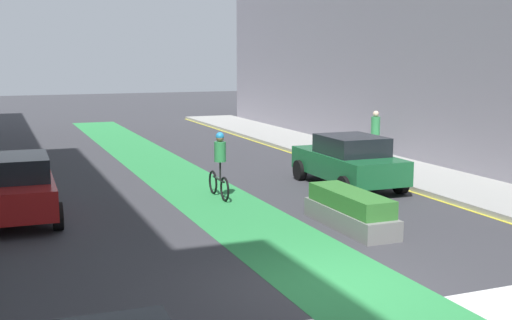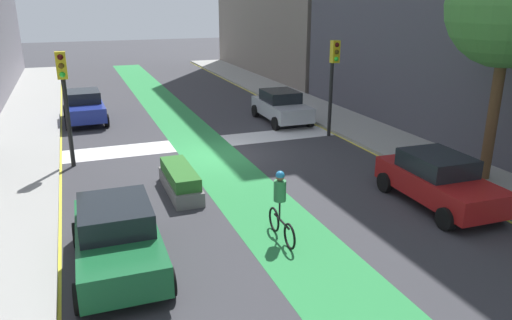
# 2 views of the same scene
# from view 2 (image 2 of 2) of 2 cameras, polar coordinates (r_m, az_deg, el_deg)

# --- Properties ---
(ground_plane) EXTENTS (120.00, 120.00, 0.00)m
(ground_plane) POSITION_cam_2_polar(r_m,az_deg,el_deg) (19.71, -4.35, 0.52)
(ground_plane) COLOR #38383D
(bike_lane_paint) EXTENTS (2.40, 60.00, 0.01)m
(bike_lane_paint) POSITION_cam_2_polar(r_m,az_deg,el_deg) (19.63, -5.13, 0.44)
(bike_lane_paint) COLOR #2D8C47
(bike_lane_paint) RESTS_ON ground_plane
(crosswalk_band) EXTENTS (12.00, 1.80, 0.01)m
(crosswalk_band) POSITION_cam_2_polar(r_m,az_deg,el_deg) (21.55, -5.87, 2.05)
(crosswalk_band) COLOR silver
(crosswalk_band) RESTS_ON ground_plane
(sidewalk_left) EXTENTS (3.00, 60.00, 0.15)m
(sidewalk_left) POSITION_cam_2_polar(r_m,az_deg,el_deg) (22.84, 14.01, 2.71)
(sidewalk_left) COLOR #9E9E99
(sidewalk_left) RESTS_ON ground_plane
(curb_stripe_left) EXTENTS (0.16, 60.00, 0.01)m
(curb_stripe_left) POSITION_cam_2_polar(r_m,az_deg,el_deg) (22.06, 10.77, 2.20)
(curb_stripe_left) COLOR yellow
(curb_stripe_left) RESTS_ON ground_plane
(sidewalk_right) EXTENTS (3.00, 60.00, 0.15)m
(sidewalk_right) POSITION_cam_2_polar(r_m,az_deg,el_deg) (19.12, -26.45, -1.75)
(sidewalk_right) COLOR #9E9E99
(sidewalk_right) RESTS_ON ground_plane
(curb_stripe_right) EXTENTS (0.16, 60.00, 0.01)m
(curb_stripe_right) POSITION_cam_2_polar(r_m,az_deg,el_deg) (19.02, -21.95, -1.46)
(curb_stripe_right) COLOR yellow
(curb_stripe_right) RESTS_ON ground_plane
(traffic_signal_near_right) EXTENTS (0.35, 0.52, 4.26)m
(traffic_signal_near_right) POSITION_cam_2_polar(r_m,az_deg,el_deg) (18.86, -21.49, 7.85)
(traffic_signal_near_right) COLOR black
(traffic_signal_near_right) RESTS_ON ground_plane
(traffic_signal_near_left) EXTENTS (0.35, 0.52, 4.30)m
(traffic_signal_near_left) POSITION_cam_2_polar(r_m,az_deg,el_deg) (22.07, 8.99, 10.31)
(traffic_signal_near_left) COLOR black
(traffic_signal_near_left) RESTS_ON ground_plane
(car_silver_left_near) EXTENTS (2.09, 4.24, 1.57)m
(car_silver_left_near) POSITION_cam_2_polar(r_m,az_deg,el_deg) (25.05, 2.96, 6.30)
(car_silver_left_near) COLOR #B2B7BF
(car_silver_left_near) RESTS_ON ground_plane
(car_red_left_far) EXTENTS (2.12, 4.25, 1.57)m
(car_red_left_far) POSITION_cam_2_polar(r_m,az_deg,el_deg) (15.76, 20.52, -2.19)
(car_red_left_far) COLOR #A51919
(car_red_left_far) RESTS_ON ground_plane
(car_green_right_far) EXTENTS (2.07, 4.23, 1.57)m
(car_green_right_far) POSITION_cam_2_polar(r_m,az_deg,el_deg) (11.81, -15.89, -8.61)
(car_green_right_far) COLOR #196033
(car_green_right_far) RESTS_ON ground_plane
(car_blue_right_near) EXTENTS (2.10, 4.24, 1.57)m
(car_blue_right_near) POSITION_cam_2_polar(r_m,az_deg,el_deg) (26.48, -19.42, 5.94)
(car_blue_right_near) COLOR navy
(car_blue_right_near) RESTS_ON ground_plane
(cyclist_in_lane) EXTENTS (0.32, 1.73, 1.86)m
(cyclist_in_lane) POSITION_cam_2_polar(r_m,az_deg,el_deg) (12.66, 2.89, -5.16)
(cyclist_in_lane) COLOR black
(cyclist_in_lane) RESTS_ON ground_plane
(street_tree_near) EXTENTS (3.87, 3.87, 7.61)m
(street_tree_near) POSITION_cam_2_polar(r_m,az_deg,el_deg) (17.60, 27.54, 15.65)
(street_tree_near) COLOR brown
(street_tree_near) RESTS_ON sidewalk_left
(median_planter) EXTENTS (0.88, 2.96, 0.85)m
(median_planter) POSITION_cam_2_polar(r_m,az_deg,el_deg) (16.03, -8.84, -2.39)
(median_planter) COLOR slate
(median_planter) RESTS_ON ground_plane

